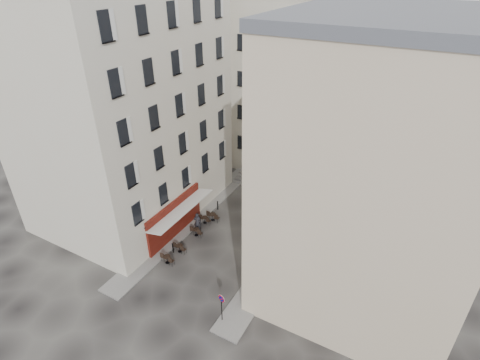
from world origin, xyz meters
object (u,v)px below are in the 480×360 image
Objects in this scene: bistro_table_b at (180,248)px; pedestrian at (197,222)px; no_parking_sign at (221,303)px; bistro_table_a at (167,259)px.

pedestrian reaches higher than bistro_table_b.
no_parking_sign reaches higher than bistro_table_a.
bistro_table_b is (-6.59, 4.25, -1.26)m from no_parking_sign.
bistro_table_b is at bearing 87.80° from bistro_table_a.
no_parking_sign is at bearing -22.08° from bistro_table_a.
bistro_table_b is 3.08m from pedestrian.
bistro_table_a is 0.66× the size of pedestrian.
no_parking_sign is at bearing 112.34° from pedestrian.
no_parking_sign is 1.28× the size of pedestrian.
bistro_table_a is (-6.65, 2.70, -1.25)m from no_parking_sign.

